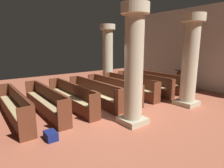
% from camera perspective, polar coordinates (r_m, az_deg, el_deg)
% --- Properties ---
extents(ground_plane, '(19.20, 19.20, 0.00)m').
position_cam_1_polar(ground_plane, '(7.36, 0.00, -7.71)').
color(ground_plane, '#AD5B42').
extents(back_wall, '(10.00, 0.16, 4.50)m').
position_cam_1_polar(back_wall, '(11.68, 24.81, 9.74)').
color(back_wall, beige).
rests_on(back_wall, ground).
extents(pew_row_0, '(3.59, 0.47, 0.93)m').
position_cam_1_polar(pew_row_0, '(10.78, 13.23, 0.99)').
color(pew_row_0, brown).
rests_on(pew_row_0, ground).
extents(pew_row_1, '(3.59, 0.46, 0.93)m').
position_cam_1_polar(pew_row_1, '(10.02, 9.48, 0.34)').
color(pew_row_1, brown).
rests_on(pew_row_1, ground).
extents(pew_row_2, '(3.59, 0.46, 0.93)m').
position_cam_1_polar(pew_row_2, '(9.31, 5.15, -0.43)').
color(pew_row_2, brown).
rests_on(pew_row_2, ground).
extents(pew_row_3, '(3.59, 0.47, 0.93)m').
position_cam_1_polar(pew_row_3, '(8.67, 0.13, -1.31)').
color(pew_row_3, brown).
rests_on(pew_row_3, ground).
extents(pew_row_4, '(3.59, 0.46, 0.93)m').
position_cam_1_polar(pew_row_4, '(8.10, -5.65, -2.32)').
color(pew_row_4, brown).
rests_on(pew_row_4, ground).
extents(pew_row_5, '(3.59, 0.46, 0.93)m').
position_cam_1_polar(pew_row_5, '(7.63, -12.22, -3.43)').
color(pew_row_5, brown).
rests_on(pew_row_5, ground).
extents(pew_row_6, '(3.59, 0.47, 0.93)m').
position_cam_1_polar(pew_row_6, '(7.27, -19.56, -4.61)').
color(pew_row_6, brown).
rests_on(pew_row_6, ground).
extents(pew_row_7, '(3.59, 0.46, 0.93)m').
position_cam_1_polar(pew_row_7, '(7.05, -27.53, -5.80)').
color(pew_row_7, brown).
rests_on(pew_row_7, ground).
extents(pillar_aisle_side, '(0.89, 0.89, 3.63)m').
position_cam_1_polar(pillar_aisle_side, '(8.18, 22.58, 6.89)').
color(pillar_aisle_side, tan).
rests_on(pillar_aisle_side, ground).
extents(pillar_far_side, '(0.89, 0.89, 3.63)m').
position_cam_1_polar(pillar_far_side, '(11.45, -1.30, 8.96)').
color(pillar_far_side, tan).
rests_on(pillar_far_side, ground).
extents(pillar_aisle_rear, '(0.83, 0.83, 3.63)m').
position_cam_1_polar(pillar_aisle_rear, '(5.72, 6.64, 5.94)').
color(pillar_aisle_rear, tan).
rests_on(pillar_aisle_rear, ground).
extents(lectern, '(0.48, 0.45, 1.08)m').
position_cam_1_polar(lectern, '(11.34, 19.85, 0.93)').
color(lectern, '#411E13').
rests_on(lectern, ground).
extents(hymn_book, '(0.16, 0.19, 0.02)m').
position_cam_1_polar(hymn_book, '(9.10, 7.57, 2.14)').
color(hymn_book, maroon).
rests_on(hymn_book, pew_row_2).
extents(kneeler_box_navy, '(0.40, 0.28, 0.23)m').
position_cam_1_polar(kneeler_box_navy, '(5.39, -18.06, -14.68)').
color(kneeler_box_navy, navy).
rests_on(kneeler_box_navy, ground).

